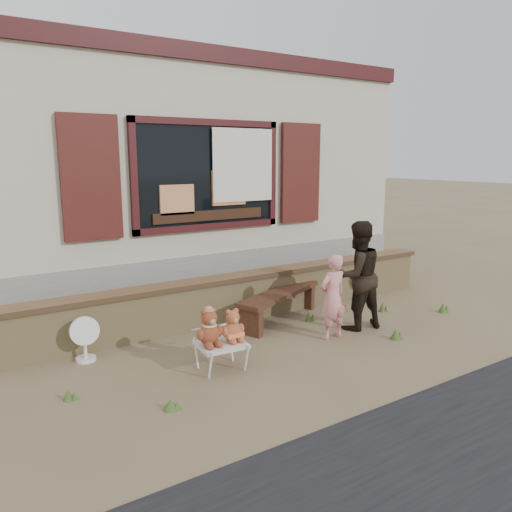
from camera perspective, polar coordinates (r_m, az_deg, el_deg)
ground at (r=6.62m, az=2.87°, el=-9.38°), size 80.00×80.00×0.00m
shopfront at (r=10.18m, az=-12.19°, el=9.14°), size 8.04×5.13×4.00m
brick_wall at (r=7.30m, az=-1.72°, el=-4.56°), size 7.10×0.36×0.67m
bench at (r=7.21m, az=2.74°, el=-4.97°), size 1.70×1.00×0.43m
folding_chair at (r=5.62m, az=-4.02°, el=-10.12°), size 0.54×0.49×0.31m
teddy_bear_left at (r=5.49m, az=-5.40°, el=-8.01°), size 0.33×0.29×0.42m
teddy_bear_right at (r=5.60m, az=-2.74°, el=-7.81°), size 0.29×0.26×0.38m
child at (r=6.52m, az=8.76°, el=-4.63°), size 0.41×0.28×1.12m
adult at (r=6.93m, az=11.51°, el=-2.19°), size 0.79×0.66×1.49m
fan_left at (r=6.16m, az=-19.00°, el=-8.90°), size 0.34×0.23×0.54m
fan_right at (r=8.50m, az=11.85°, el=-2.96°), size 0.34×0.23×0.56m
grass_tufts at (r=6.83m, az=7.79°, el=-8.23°), size 5.58×1.53×0.16m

